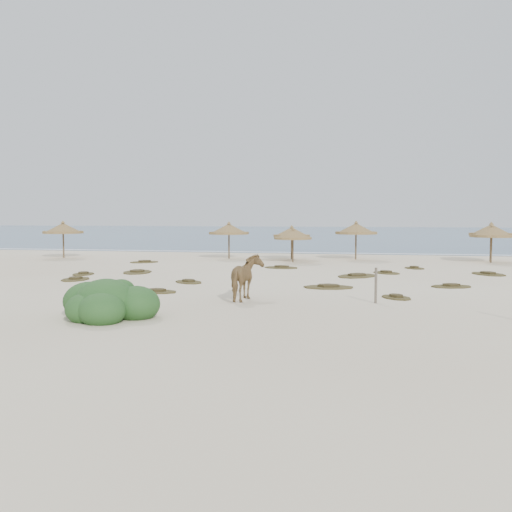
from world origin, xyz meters
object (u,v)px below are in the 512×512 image
(palapa_0, at_px, (63,229))
(palapa_1, at_px, (229,230))
(horse, at_px, (246,278))
(bush, at_px, (107,303))

(palapa_0, xyz_separation_m, palapa_1, (12.87, 1.58, -0.04))
(palapa_0, relative_size, horse, 1.89)
(horse, xyz_separation_m, bush, (-3.71, -4.61, -0.41))
(palapa_1, bearing_deg, bush, -85.65)
(palapa_1, height_order, bush, palapa_1)
(horse, bearing_deg, bush, 54.92)
(palapa_0, bearing_deg, palapa_1, 7.01)
(bush, bearing_deg, palapa_0, 122.27)
(palapa_1, distance_m, horse, 21.16)
(horse, bearing_deg, palapa_1, -70.86)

